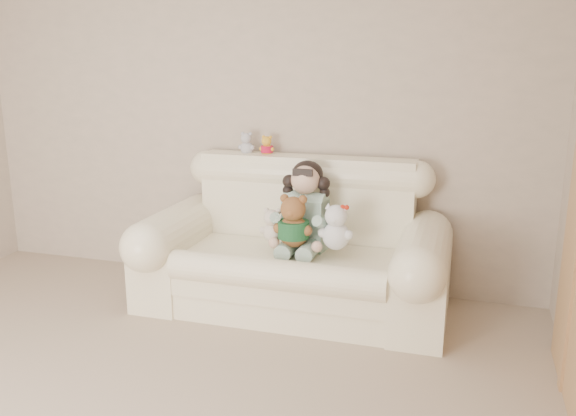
# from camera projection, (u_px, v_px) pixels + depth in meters

# --- Properties ---
(wall_back) EXTENTS (4.50, 0.00, 4.50)m
(wall_back) POSITION_uv_depth(u_px,v_px,m) (246.00, 114.00, 4.50)
(wall_back) COLOR tan
(wall_back) RESTS_ON ground
(sofa) EXTENTS (2.10, 0.95, 1.03)m
(sofa) POSITION_uv_depth(u_px,v_px,m) (292.00, 238.00, 4.08)
(sofa) COLOR #FFEFCD
(sofa) RESTS_ON floor
(seated_child) EXTENTS (0.43, 0.50, 0.63)m
(seated_child) POSITION_uv_depth(u_px,v_px,m) (306.00, 205.00, 4.08)
(seated_child) COLOR #337054
(seated_child) RESTS_ON sofa
(brown_teddy) EXTENTS (0.27, 0.22, 0.41)m
(brown_teddy) POSITION_uv_depth(u_px,v_px,m) (294.00, 216.00, 3.89)
(brown_teddy) COLOR brown
(brown_teddy) RESTS_ON sofa
(white_cat) EXTENTS (0.26, 0.22, 0.36)m
(white_cat) POSITION_uv_depth(u_px,v_px,m) (336.00, 222.00, 3.85)
(white_cat) COLOR silver
(white_cat) RESTS_ON sofa
(cream_teddy) EXTENTS (0.22, 0.19, 0.28)m
(cream_teddy) POSITION_uv_depth(u_px,v_px,m) (273.00, 222.00, 4.00)
(cream_teddy) COLOR beige
(cream_teddy) RESTS_ON sofa
(yellow_mini_bear) EXTENTS (0.14, 0.12, 0.18)m
(yellow_mini_bear) POSITION_uv_depth(u_px,v_px,m) (267.00, 144.00, 4.37)
(yellow_mini_bear) COLOR yellow
(yellow_mini_bear) RESTS_ON sofa
(grey_mini_plush) EXTENTS (0.13, 0.10, 0.20)m
(grey_mini_plush) POSITION_uv_depth(u_px,v_px,m) (247.00, 141.00, 4.41)
(grey_mini_plush) COLOR silver
(grey_mini_plush) RESTS_ON sofa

